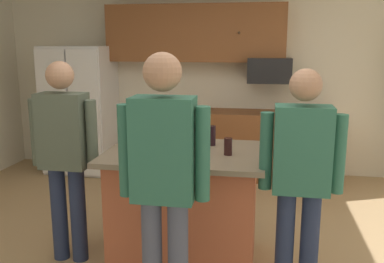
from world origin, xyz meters
name	(u,v)px	position (x,y,z in m)	size (l,w,h in m)	color
back_wall	(226,79)	(0.00, 2.80, 1.30)	(6.40, 0.10, 2.60)	beige
cabinet_run_upper	(195,33)	(-0.40, 2.60, 1.93)	(2.40, 0.38, 0.75)	brown
cabinet_run_lower	(267,145)	(0.60, 2.48, 0.45)	(1.80, 0.63, 0.90)	brown
refrigerator	(80,110)	(-2.00, 2.38, 0.88)	(0.89, 0.76, 1.76)	white
microwave_over_range	(269,70)	(0.60, 2.50, 1.45)	(0.56, 0.40, 0.32)	black
kitchen_island	(186,206)	(-0.06, 0.10, 0.48)	(1.27, 0.95, 0.95)	#AD5638
person_guest_left	(301,171)	(0.82, -0.28, 0.95)	(0.57, 0.22, 1.64)	#232D4C
person_guest_right	(164,174)	(-0.03, -0.72, 1.02)	(0.57, 0.23, 1.76)	#4C5166
person_host_foreground	(65,149)	(-1.02, -0.05, 0.96)	(0.57, 0.22, 1.67)	#232D4C
glass_stout_tall	(212,136)	(0.13, 0.33, 1.04)	(0.07, 0.07, 0.17)	black
tumbler_amber	(228,146)	(0.29, 0.04, 1.02)	(0.06, 0.06, 0.14)	black
glass_pilsner	(182,153)	(-0.03, -0.18, 1.01)	(0.07, 0.07, 0.12)	black
mug_blue_stoneware	(160,138)	(-0.32, 0.31, 1.00)	(0.12, 0.08, 0.10)	white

